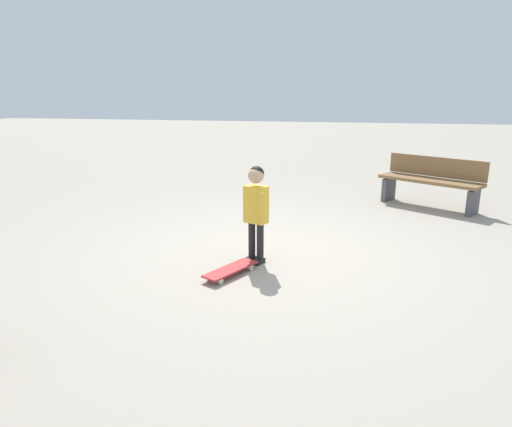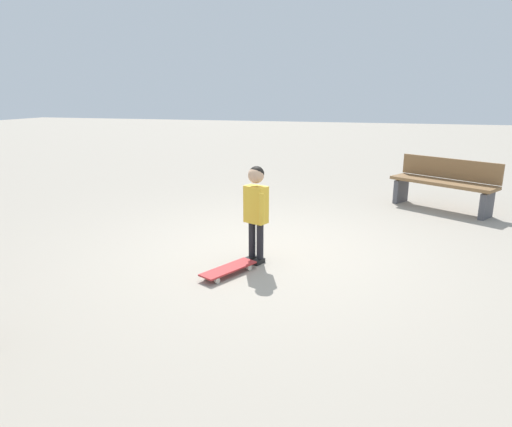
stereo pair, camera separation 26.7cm
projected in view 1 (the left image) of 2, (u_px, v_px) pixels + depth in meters
ground_plane at (272, 250)px, 5.26m from camera, size 50.00×50.00×0.00m
child_person at (256, 204)px, 4.73m from camera, size 0.32×0.29×1.06m
skateboard at (230, 270)px, 4.52m from camera, size 0.66×0.46×0.07m
street_bench at (431, 181)px, 7.19m from camera, size 1.22×1.59×0.80m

